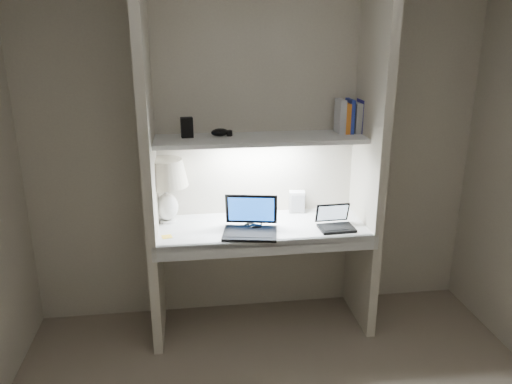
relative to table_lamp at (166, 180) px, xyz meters
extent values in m
cube|color=beige|center=(0.64, 0.12, 0.18)|extent=(3.20, 0.01, 2.50)
cube|color=beige|center=(-0.09, -0.15, 0.18)|extent=(0.06, 0.55, 2.50)
cube|color=beige|center=(1.37, -0.15, 0.18)|extent=(0.06, 0.55, 2.50)
cube|color=white|center=(0.64, -0.15, -0.32)|extent=(1.40, 0.55, 0.04)
cube|color=silver|center=(0.64, -0.41, -0.35)|extent=(1.46, 0.03, 0.10)
cube|color=silver|center=(0.64, -0.06, 0.28)|extent=(1.40, 0.36, 0.03)
cube|color=white|center=(0.64, -0.06, 0.26)|extent=(0.60, 0.04, 0.02)
cylinder|color=white|center=(0.00, 0.00, -0.29)|extent=(0.11, 0.11, 0.02)
ellipsoid|color=white|center=(0.00, 0.00, -0.19)|extent=(0.15, 0.15, 0.19)
cylinder|color=white|center=(0.00, 0.00, -0.08)|extent=(0.02, 0.02, 0.08)
sphere|color=#FFD899|center=(0.00, 0.00, 0.00)|extent=(0.04, 0.04, 0.04)
cube|color=black|center=(0.54, -0.31, -0.29)|extent=(0.39, 0.30, 0.02)
cube|color=black|center=(0.54, -0.31, -0.28)|extent=(0.32, 0.22, 0.00)
cube|color=black|center=(0.56, -0.16, -0.18)|extent=(0.35, 0.13, 0.22)
cube|color=blue|center=(0.56, -0.17, -0.18)|extent=(0.31, 0.10, 0.18)
cube|color=black|center=(1.12, -0.29, -0.29)|extent=(0.24, 0.17, 0.02)
cube|color=black|center=(1.12, -0.29, -0.28)|extent=(0.20, 0.12, 0.00)
cube|color=black|center=(1.12, -0.19, -0.22)|extent=(0.23, 0.06, 0.14)
cube|color=silver|center=(1.12, -0.20, -0.22)|extent=(0.21, 0.04, 0.11)
cube|color=silver|center=(0.93, 0.07, -0.22)|extent=(0.12, 0.09, 0.16)
ellipsoid|color=black|center=(0.58, -0.21, -0.29)|extent=(0.10, 0.06, 0.04)
torus|color=black|center=(0.59, -0.13, -0.30)|extent=(0.13, 0.13, 0.01)
cube|color=yellow|center=(0.00, -0.26, -0.30)|extent=(0.08, 0.08, 0.00)
cube|color=silver|center=(1.38, 0.01, 0.39)|extent=(0.03, 0.15, 0.20)
cube|color=navy|center=(1.35, 0.01, 0.41)|extent=(0.04, 0.15, 0.23)
cube|color=beige|center=(1.31, 0.01, 0.39)|extent=(0.04, 0.15, 0.20)
cube|color=#2638A6|center=(1.27, 0.01, 0.41)|extent=(0.03, 0.15, 0.23)
cube|color=orange|center=(1.24, 0.01, 0.39)|extent=(0.03, 0.15, 0.20)
cube|color=silver|center=(1.20, 0.01, 0.41)|extent=(0.04, 0.15, 0.23)
cube|color=black|center=(0.16, -0.01, 0.36)|extent=(0.08, 0.06, 0.13)
ellipsoid|color=black|center=(0.37, 0.00, 0.32)|extent=(0.14, 0.12, 0.05)
camera|label=1|loc=(0.17, -3.28, 0.98)|focal=35.00mm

